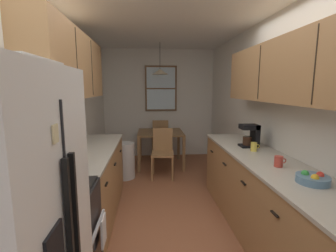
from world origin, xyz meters
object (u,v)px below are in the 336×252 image
at_px(trash_bin, 125,161).
at_px(fruit_bowl, 313,178).
at_px(mug_spare, 279,161).
at_px(storage_canister, 72,158).
at_px(dining_table, 160,137).
at_px(microwave_over_range, 20,84).
at_px(dining_chair_near, 163,150).
at_px(stove_range, 51,249).
at_px(dining_chair_far, 160,136).
at_px(mug_by_coffeemaker, 254,147).
at_px(coffee_maker, 251,135).

distance_m(trash_bin, fruit_bowl, 3.18).
bearing_deg(mug_spare, storage_canister, 175.02).
bearing_deg(trash_bin, mug_spare, -52.33).
distance_m(dining_table, storage_canister, 2.90).
relative_size(microwave_over_range, dining_chair_near, 0.71).
bearing_deg(dining_table, dining_chair_near, -89.34).
bearing_deg(stove_range, microwave_over_range, 179.97).
height_order(dining_chair_far, storage_canister, storage_canister).
bearing_deg(storage_canister, trash_bin, 81.50).
relative_size(dining_table, dining_chair_far, 1.05).
relative_size(dining_chair_far, mug_spare, 7.71).
relative_size(trash_bin, fruit_bowl, 2.63).
relative_size(mug_by_coffeemaker, mug_spare, 0.93).
height_order(mug_by_coffeemaker, mug_spare, mug_by_coffeemaker).
bearing_deg(coffee_maker, dining_chair_near, 126.50).
height_order(stove_range, trash_bin, stove_range).
bearing_deg(stove_range, fruit_bowl, 1.08).
bearing_deg(dining_table, mug_spare, -70.93).
distance_m(microwave_over_range, dining_chair_far, 4.30).
xyz_separation_m(mug_by_coffeemaker, fruit_bowl, (0.04, -0.98, -0.02)).
height_order(dining_table, storage_canister, storage_canister).
xyz_separation_m(trash_bin, storage_canister, (-0.30, -2.01, 0.65)).
bearing_deg(fruit_bowl, trash_bin, 123.89).
bearing_deg(fruit_bowl, dining_chair_near, 111.64).
relative_size(dining_chair_near, mug_spare, 7.71).
relative_size(stove_range, mug_spare, 9.42).
bearing_deg(dining_chair_far, dining_chair_near, -91.11).
relative_size(dining_chair_far, coffee_maker, 3.10).
relative_size(storage_canister, fruit_bowl, 0.66).
distance_m(storage_canister, coffee_maker, 2.14).
bearing_deg(stove_range, dining_table, 73.47).
bearing_deg(microwave_over_range, fruit_bowl, 1.02).
relative_size(microwave_over_range, dining_chair_far, 0.71).
relative_size(dining_table, mug_spare, 8.07).
bearing_deg(storage_canister, dining_table, 69.85).
bearing_deg(trash_bin, dining_chair_far, 61.77).
bearing_deg(coffee_maker, fruit_bowl, -90.55).
relative_size(microwave_over_range, storage_canister, 3.86).
xyz_separation_m(stove_range, trash_bin, (0.29, 2.63, -0.14)).
bearing_deg(microwave_over_range, mug_by_coffeemaker, 25.91).
relative_size(mug_by_coffeemaker, fruit_bowl, 0.43).
xyz_separation_m(dining_chair_far, trash_bin, (-0.72, -1.35, -0.17)).
distance_m(dining_chair_near, coffee_maker, 1.85).
xyz_separation_m(dining_chair_near, dining_chair_far, (0.03, 1.31, 0.00)).
bearing_deg(storage_canister, microwave_over_range, -99.89).
distance_m(dining_table, fruit_bowl, 3.46).
bearing_deg(dining_chair_near, stove_range, -110.44).
bearing_deg(trash_bin, fruit_bowl, -56.11).
bearing_deg(microwave_over_range, trash_bin, 81.17).
relative_size(stove_range, dining_chair_near, 1.22).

